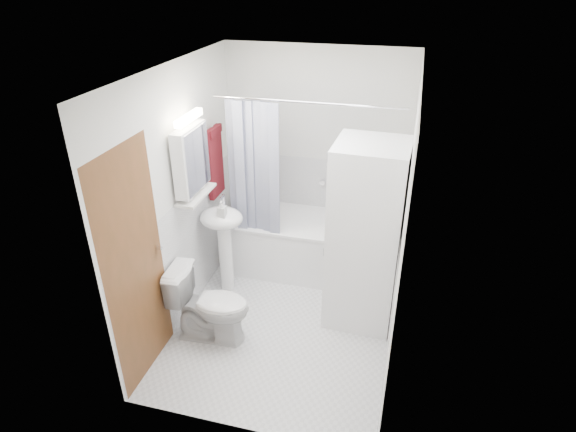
% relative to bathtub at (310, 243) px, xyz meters
% --- Properties ---
extents(floor, '(2.60, 2.60, 0.00)m').
position_rel_bathtub_xyz_m(floor, '(-0.03, -0.92, -0.34)').
color(floor, silver).
rests_on(floor, ground).
extents(room_walls, '(2.60, 2.60, 2.60)m').
position_rel_bathtub_xyz_m(room_walls, '(-0.03, -0.92, 1.15)').
color(room_walls, silver).
rests_on(room_walls, ground).
extents(wainscot, '(1.98, 2.58, 2.58)m').
position_rel_bathtub_xyz_m(wainscot, '(-0.03, -0.63, 0.26)').
color(wainscot, white).
rests_on(wainscot, ground).
extents(door, '(0.05, 2.00, 2.00)m').
position_rel_bathtub_xyz_m(door, '(-0.98, -1.47, 0.66)').
color(door, brown).
rests_on(door, ground).
extents(bathtub, '(1.62, 0.77, 0.62)m').
position_rel_bathtub_xyz_m(bathtub, '(0.00, 0.00, 0.00)').
color(bathtub, white).
rests_on(bathtub, ground).
extents(tub_spout, '(0.04, 0.12, 0.04)m').
position_rel_bathtub_xyz_m(tub_spout, '(0.20, 0.33, 0.60)').
color(tub_spout, silver).
rests_on(tub_spout, room_walls).
extents(curtain_rod, '(1.80, 0.02, 0.02)m').
position_rel_bathtub_xyz_m(curtain_rod, '(-0.00, -0.32, 1.66)').
color(curtain_rod, silver).
rests_on(curtain_rod, room_walls).
extents(shower_curtain, '(0.55, 0.02, 1.45)m').
position_rel_bathtub_xyz_m(shower_curtain, '(-0.53, -0.32, 0.91)').
color(shower_curtain, '#151D4B').
rests_on(shower_curtain, curtain_rod).
extents(sink, '(0.44, 0.37, 1.04)m').
position_rel_bathtub_xyz_m(sink, '(-0.79, -0.59, 0.36)').
color(sink, white).
rests_on(sink, ground).
extents(medicine_cabinet, '(0.13, 0.50, 0.71)m').
position_rel_bathtub_xyz_m(medicine_cabinet, '(-0.94, -0.82, 1.22)').
color(medicine_cabinet, white).
rests_on(medicine_cabinet, room_walls).
extents(shelf, '(0.18, 0.54, 0.02)m').
position_rel_bathtub_xyz_m(shelf, '(-0.92, -0.82, 0.86)').
color(shelf, silver).
rests_on(shelf, room_walls).
extents(shower_caddy, '(0.22, 0.06, 0.02)m').
position_rel_bathtub_xyz_m(shower_caddy, '(0.25, 0.32, 0.81)').
color(shower_caddy, silver).
rests_on(shower_caddy, room_walls).
extents(towel, '(0.07, 0.31, 0.75)m').
position_rel_bathtub_xyz_m(towel, '(-0.97, -0.23, 0.97)').
color(towel, '#570E19').
rests_on(towel, room_walls).
extents(washer_dryer, '(0.67, 0.66, 1.79)m').
position_rel_bathtub_xyz_m(washer_dryer, '(0.64, -0.66, 0.55)').
color(washer_dryer, white).
rests_on(washer_dryer, ground).
extents(toilet, '(0.75, 0.45, 0.71)m').
position_rel_bathtub_xyz_m(toilet, '(-0.64, -1.32, 0.02)').
color(toilet, white).
rests_on(toilet, ground).
extents(soap_pump, '(0.08, 0.17, 0.08)m').
position_rel_bathtub_xyz_m(soap_pump, '(-0.74, -0.67, 0.61)').
color(soap_pump, gray).
rests_on(soap_pump, sink).
extents(shelf_bottle, '(0.07, 0.18, 0.07)m').
position_rel_bathtub_xyz_m(shelf_bottle, '(-0.92, -0.97, 0.91)').
color(shelf_bottle, gray).
rests_on(shelf_bottle, shelf).
extents(shelf_cup, '(0.10, 0.09, 0.10)m').
position_rel_bathtub_xyz_m(shelf_cup, '(-0.92, -0.70, 0.92)').
color(shelf_cup, gray).
rests_on(shelf_cup, shelf).
extents(shampoo_a, '(0.13, 0.17, 0.13)m').
position_rel_bathtub_xyz_m(shampoo_a, '(0.32, 0.32, 0.88)').
color(shampoo_a, gray).
rests_on(shampoo_a, shower_caddy).
extents(shampoo_b, '(0.08, 0.21, 0.08)m').
position_rel_bathtub_xyz_m(shampoo_b, '(0.44, 0.32, 0.86)').
color(shampoo_b, navy).
rests_on(shampoo_b, shower_caddy).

